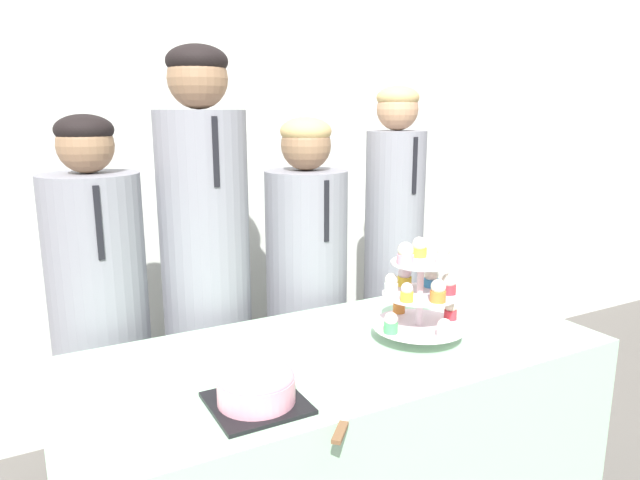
{
  "coord_description": "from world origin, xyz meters",
  "views": [
    {
      "loc": [
        -0.78,
        -0.98,
        1.42
      ],
      "look_at": [
        -0.04,
        0.38,
        1.08
      ],
      "focal_mm": 32.0,
      "sensor_mm": 36.0,
      "label": 1
    }
  ],
  "objects_px": {
    "cake_knife": "(345,421)",
    "student_3": "(393,277)",
    "student_0": "(103,346)",
    "round_cake": "(256,385)",
    "cupcake_stand": "(420,292)",
    "student_2": "(307,310)",
    "student_1": "(207,295)"
  },
  "relations": [
    {
      "from": "cupcake_stand",
      "to": "student_2",
      "type": "xyz_separation_m",
      "value": [
        -0.06,
        0.63,
        -0.24
      ]
    },
    {
      "from": "round_cake",
      "to": "cake_knife",
      "type": "xyz_separation_m",
      "value": [
        0.14,
        -0.16,
        -0.05
      ]
    },
    {
      "from": "student_0",
      "to": "student_1",
      "type": "bearing_deg",
      "value": 0.0
    },
    {
      "from": "round_cake",
      "to": "student_2",
      "type": "height_order",
      "value": "student_2"
    },
    {
      "from": "cake_knife",
      "to": "student_3",
      "type": "xyz_separation_m",
      "value": [
        0.79,
        0.92,
        -0.02
      ]
    },
    {
      "from": "student_1",
      "to": "student_2",
      "type": "bearing_deg",
      "value": -0.0
    },
    {
      "from": "round_cake",
      "to": "cupcake_stand",
      "type": "height_order",
      "value": "cupcake_stand"
    },
    {
      "from": "round_cake",
      "to": "student_3",
      "type": "distance_m",
      "value": 1.2
    },
    {
      "from": "student_1",
      "to": "cupcake_stand",
      "type": "bearing_deg",
      "value": -53.98
    },
    {
      "from": "round_cake",
      "to": "student_1",
      "type": "xyz_separation_m",
      "value": [
        0.12,
        0.75,
        -0.02
      ]
    },
    {
      "from": "student_2",
      "to": "student_3",
      "type": "bearing_deg",
      "value": -0.0
    },
    {
      "from": "cake_knife",
      "to": "cupcake_stand",
      "type": "distance_m",
      "value": 0.54
    },
    {
      "from": "student_1",
      "to": "student_3",
      "type": "bearing_deg",
      "value": -0.0
    },
    {
      "from": "student_2",
      "to": "round_cake",
      "type": "bearing_deg",
      "value": -124.58
    },
    {
      "from": "round_cake",
      "to": "student_0",
      "type": "relative_size",
      "value": 0.15
    },
    {
      "from": "cake_knife",
      "to": "student_1",
      "type": "height_order",
      "value": "student_1"
    },
    {
      "from": "student_3",
      "to": "cake_knife",
      "type": "bearing_deg",
      "value": -130.66
    },
    {
      "from": "student_0",
      "to": "student_1",
      "type": "relative_size",
      "value": 0.86
    },
    {
      "from": "round_cake",
      "to": "student_0",
      "type": "xyz_separation_m",
      "value": [
        -0.24,
        0.75,
        -0.14
      ]
    },
    {
      "from": "round_cake",
      "to": "student_2",
      "type": "distance_m",
      "value": 0.93
    },
    {
      "from": "round_cake",
      "to": "student_0",
      "type": "bearing_deg",
      "value": 107.61
    },
    {
      "from": "cupcake_stand",
      "to": "student_2",
      "type": "distance_m",
      "value": 0.67
    },
    {
      "from": "student_0",
      "to": "student_3",
      "type": "distance_m",
      "value": 1.17
    },
    {
      "from": "student_1",
      "to": "student_3",
      "type": "relative_size",
      "value": 1.08
    },
    {
      "from": "cupcake_stand",
      "to": "student_2",
      "type": "bearing_deg",
      "value": 95.2
    },
    {
      "from": "student_0",
      "to": "student_1",
      "type": "distance_m",
      "value": 0.38
    },
    {
      "from": "round_cake",
      "to": "student_3",
      "type": "xyz_separation_m",
      "value": [
        0.93,
        0.75,
        -0.06
      ]
    },
    {
      "from": "cake_knife",
      "to": "student_1",
      "type": "xyz_separation_m",
      "value": [
        -0.02,
        0.92,
        0.03
      ]
    },
    {
      "from": "student_0",
      "to": "cake_knife",
      "type": "bearing_deg",
      "value": -67.29
    },
    {
      "from": "student_1",
      "to": "student_3",
      "type": "height_order",
      "value": "student_1"
    },
    {
      "from": "student_1",
      "to": "student_2",
      "type": "height_order",
      "value": "student_1"
    },
    {
      "from": "cupcake_stand",
      "to": "cake_knife",
      "type": "bearing_deg",
      "value": -146.13
    }
  ]
}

